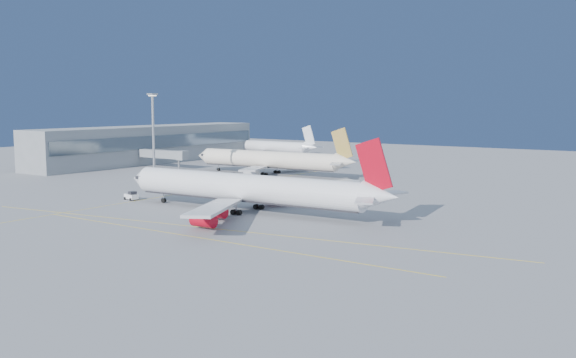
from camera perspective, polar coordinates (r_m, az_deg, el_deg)
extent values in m
plane|color=slate|center=(130.67, -4.75, -4.01)|extent=(500.00, 500.00, 0.00)
cube|color=gray|center=(269.89, -12.19, 3.04)|extent=(18.00, 110.00, 15.00)
cube|color=#3F4C59|center=(263.17, -10.82, 3.31)|extent=(0.40, 107.80, 5.00)
cube|color=gray|center=(246.66, -11.20, 2.19)|extent=(22.00, 3.00, 3.00)
cylinder|color=gray|center=(240.51, -9.69, 1.49)|extent=(0.70, 0.70, 5.20)
cube|color=gray|center=(238.90, -9.36, 2.08)|extent=(3.20, 3.60, 3.40)
cube|color=yellow|center=(117.07, -7.22, -5.30)|extent=(90.00, 0.18, 0.02)
cube|color=yellow|center=(126.18, -6.48, -4.41)|extent=(118.86, 16.88, 0.02)
cube|color=yellow|center=(179.03, -8.54, -1.12)|extent=(0.18, 140.00, 0.02)
cylinder|color=white|center=(144.33, -3.96, -0.76)|extent=(59.54, 8.86, 6.14)
cone|color=white|center=(165.07, -12.97, 0.03)|extent=(5.04, 6.36, 6.14)
cone|color=white|center=(127.66, 8.25, -1.51)|extent=(7.68, 6.17, 5.84)
cube|color=black|center=(163.58, -12.48, 0.21)|extent=(1.96, 5.91, 0.74)
cube|color=#B7B7BC|center=(127.82, -6.54, -2.53)|extent=(19.51, 29.58, 0.58)
cube|color=#B7B7BC|center=(155.87, 1.37, -0.81)|extent=(17.20, 30.37, 0.58)
cube|color=#A70718|center=(127.59, 7.64, 1.18)|extent=(8.16, 0.85, 11.21)
cylinder|color=gray|center=(160.24, -11.00, -1.45)|extent=(0.25, 0.25, 2.44)
cylinder|color=black|center=(160.41, -10.99, -1.88)|extent=(1.20, 0.79, 1.17)
cylinder|color=gray|center=(140.79, -4.63, -2.48)|extent=(0.34, 0.34, 2.44)
cylinder|color=black|center=(140.99, -4.63, -2.97)|extent=(1.21, 1.01, 1.17)
cylinder|color=gray|center=(147.75, -2.62, -2.03)|extent=(0.34, 0.34, 2.44)
cylinder|color=black|center=(147.94, -2.62, -2.49)|extent=(1.21, 1.01, 1.17)
cylinder|color=#A70718|center=(135.05, -6.49, -2.88)|extent=(5.20, 2.88, 2.65)
cylinder|color=#A70718|center=(125.21, -7.51, -3.66)|extent=(5.20, 2.88, 2.65)
cylinder|color=#A70718|center=(153.74, -1.06, -1.66)|extent=(5.20, 2.88, 2.65)
cylinder|color=#A70718|center=(159.19, 2.12, -1.37)|extent=(5.20, 2.88, 2.65)
cylinder|color=beige|center=(219.67, -1.77, 1.76)|extent=(52.49, 8.69, 5.73)
cone|color=beige|center=(236.34, -7.53, 2.06)|extent=(4.84, 5.98, 5.73)
cone|color=beige|center=(204.94, 5.18, 1.54)|extent=(7.33, 5.83, 5.44)
cube|color=black|center=(235.10, -7.17, 2.19)|extent=(1.91, 5.52, 0.70)
cube|color=#B7B7BC|center=(204.08, -3.06, 0.92)|extent=(18.27, 27.07, 0.55)
cube|color=#B7B7BC|center=(230.67, 1.39, 1.61)|extent=(15.65, 27.95, 0.55)
cube|color=#A6803E|center=(205.18, 4.82, 3.12)|extent=(7.74, 0.89, 10.63)
cylinder|color=gray|center=(232.38, -6.19, 1.14)|extent=(0.24, 0.24, 2.31)
cylinder|color=black|center=(232.49, -6.19, 0.86)|extent=(1.14, 0.77, 1.11)
cylinder|color=gray|center=(216.08, -2.14, 0.75)|extent=(0.32, 0.32, 2.31)
cylinder|color=black|center=(216.20, -2.13, 0.44)|extent=(1.15, 0.97, 1.11)
cylinder|color=gray|center=(222.86, -0.98, 0.94)|extent=(0.32, 0.32, 2.31)
cylinder|color=black|center=(222.98, -0.98, 0.64)|extent=(1.15, 0.97, 1.11)
cylinder|color=#B7B7BC|center=(208.21, -3.27, 0.52)|extent=(4.96, 2.78, 2.51)
cylinder|color=#B7B7BC|center=(229.89, 0.42, 1.12)|extent=(4.96, 2.78, 2.51)
cylinder|color=white|center=(295.88, -2.02, 2.93)|extent=(44.59, 5.96, 4.98)
cone|color=white|center=(311.33, -5.53, 3.09)|extent=(4.11, 5.07, 4.98)
cone|color=white|center=(280.97, 2.07, 2.83)|extent=(6.33, 4.87, 4.73)
cube|color=black|center=(310.18, -5.30, 3.18)|extent=(1.53, 4.76, 0.62)
cube|color=#B7B7BC|center=(282.90, -3.05, 2.47)|extent=(14.22, 23.74, 0.49)
cube|color=#B7B7BC|center=(304.30, 0.16, 2.78)|extent=(15.08, 23.46, 0.49)
cube|color=silver|center=(281.42, 1.85, 3.85)|extent=(6.85, 0.55, 9.41)
cylinder|color=gray|center=(307.63, -4.70, 2.49)|extent=(0.21, 0.21, 2.05)
cylinder|color=black|center=(307.71, -4.69, 2.30)|extent=(0.99, 0.64, 0.98)
cylinder|color=gray|center=(292.76, -2.31, 2.29)|extent=(0.28, 0.28, 2.05)
cylinder|color=black|center=(292.84, -2.31, 2.09)|extent=(1.00, 0.82, 0.98)
cylinder|color=gray|center=(298.36, -1.46, 2.38)|extent=(0.28, 0.28, 2.05)
cylinder|color=black|center=(298.44, -1.46, 2.19)|extent=(1.00, 0.82, 0.98)
cylinder|color=#B7B7BC|center=(286.46, -3.13, 2.19)|extent=(4.32, 2.32, 2.22)
cylinder|color=#B7B7BC|center=(303.96, -0.49, 2.46)|extent=(4.32, 2.32, 2.22)
cube|color=white|center=(166.98, -13.76, -1.51)|extent=(4.24, 2.71, 1.18)
cube|color=black|center=(166.36, -13.67, -1.23)|extent=(1.87, 1.95, 0.88)
cylinder|color=black|center=(167.74, -14.29, -1.68)|extent=(0.74, 0.47, 0.69)
cylinder|color=black|center=(168.74, -13.68, -1.61)|extent=(0.74, 0.47, 0.69)
cylinder|color=black|center=(165.38, -13.82, -1.78)|extent=(0.74, 0.47, 0.69)
cylinder|color=black|center=(166.39, -13.21, -1.71)|extent=(0.74, 0.47, 0.69)
cylinder|color=gray|center=(199.61, -11.87, 3.48)|extent=(0.75, 0.75, 26.79)
cube|color=gray|center=(199.32, -11.97, 7.38)|extent=(2.36, 2.36, 0.54)
cube|color=white|center=(199.31, -11.96, 7.26)|extent=(1.71, 1.71, 0.27)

